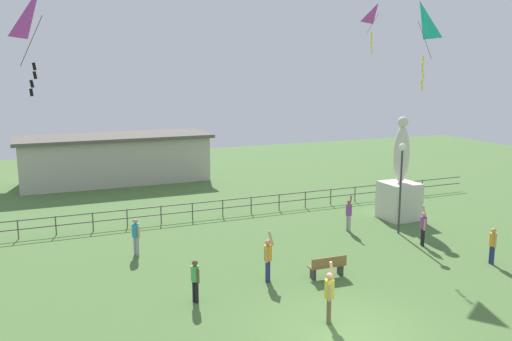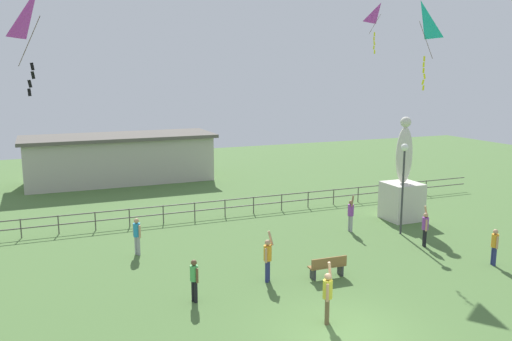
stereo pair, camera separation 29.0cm
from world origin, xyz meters
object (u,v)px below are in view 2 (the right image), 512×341
at_px(park_bench, 328,266).
at_px(person_1, 194,278).
at_px(lamppost, 404,169).
at_px(kite_3, 39,19).
at_px(person_0, 351,213).
at_px(person_4, 495,245).
at_px(statue_monument, 402,189).
at_px(person_5, 137,234).
at_px(person_3, 268,257).
at_px(person_2, 425,227).
at_px(kite_2, 420,24).
at_px(person_6, 328,294).
at_px(kite_1, 380,16).

bearing_deg(park_bench, person_1, -178.14).
distance_m(lamppost, kite_3, 17.90).
bearing_deg(person_0, person_4, -65.43).
bearing_deg(person_4, person_1, 174.21).
relative_size(park_bench, person_1, 0.99).
xyz_separation_m(statue_monument, person_5, (-14.23, -0.30, -0.74)).
bearing_deg(person_3, person_1, -167.04).
height_order(person_2, kite_2, kite_2).
height_order(person_1, kite_3, kite_3).
bearing_deg(kite_2, person_4, -19.17).
relative_size(person_3, kite_2, 0.59).
distance_m(park_bench, kite_2, 9.83).
height_order(person_6, kite_3, kite_3).
xyz_separation_m(lamppost, person_2, (-0.21, -2.00, -2.32)).
bearing_deg(person_5, person_6, -63.39).
relative_size(lamppost, person_0, 2.39).
height_order(person_0, kite_3, kite_3).
xyz_separation_m(kite_2, kite_3, (-13.35, -1.70, -0.44)).
bearing_deg(person_0, kite_1, 31.08).
height_order(statue_monument, person_0, statue_monument).
relative_size(park_bench, person_0, 0.80).
height_order(statue_monument, lamppost, statue_monument).
bearing_deg(lamppost, kite_3, -160.90).
xyz_separation_m(kite_1, kite_2, (-2.77, -6.47, -1.05)).
bearing_deg(person_1, lamppost, 18.03).
relative_size(person_2, person_5, 1.13).
bearing_deg(park_bench, kite_3, -168.79).
distance_m(lamppost, park_bench, 7.69).
bearing_deg(kite_1, kite_3, -153.13).
relative_size(person_4, person_6, 0.78).
bearing_deg(park_bench, person_5, 139.32).
relative_size(lamppost, park_bench, 2.97).
height_order(person_2, kite_1, kite_1).
bearing_deg(person_5, person_4, -27.27).
height_order(park_bench, person_3, person_3).
bearing_deg(person_5, statue_monument, 1.22).
height_order(person_0, person_6, person_6).
relative_size(person_0, person_2, 1.01).
bearing_deg(person_0, person_3, -145.87).
relative_size(person_2, kite_1, 0.76).
distance_m(kite_2, kite_3, 13.46).
relative_size(person_0, person_5, 1.14).
relative_size(person_4, kite_3, 0.58).
height_order(person_5, kite_3, kite_3).
xyz_separation_m(park_bench, kite_3, (-9.77, -1.94, 8.71)).
height_order(park_bench, person_0, person_0).
relative_size(statue_monument, kite_1, 2.28).
bearing_deg(park_bench, lamppost, 30.09).
height_order(person_3, person_6, person_6).
bearing_deg(person_5, park_bench, -40.68).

